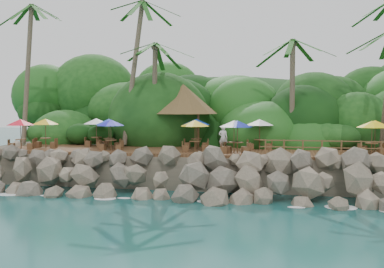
# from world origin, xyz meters

# --- Properties ---
(ground) EXTENTS (140.00, 140.00, 0.00)m
(ground) POSITION_xyz_m (0.00, 0.00, 0.00)
(ground) COLOR #19514F
(ground) RESTS_ON ground
(land_base) EXTENTS (32.00, 25.20, 2.10)m
(land_base) POSITION_xyz_m (0.00, 16.00, 1.05)
(land_base) COLOR gray
(land_base) RESTS_ON ground
(jungle_hill) EXTENTS (44.80, 28.00, 15.40)m
(jungle_hill) POSITION_xyz_m (0.00, 23.50, 0.00)
(jungle_hill) COLOR #143811
(jungle_hill) RESTS_ON ground
(seawall) EXTENTS (29.00, 4.00, 2.30)m
(seawall) POSITION_xyz_m (0.00, 2.00, 1.15)
(seawall) COLOR gray
(seawall) RESTS_ON ground
(terrace) EXTENTS (26.00, 5.00, 0.20)m
(terrace) POSITION_xyz_m (0.00, 6.00, 2.20)
(terrace) COLOR brown
(terrace) RESTS_ON land_base
(jungle_foliage) EXTENTS (44.00, 16.00, 12.00)m
(jungle_foliage) POSITION_xyz_m (0.00, 15.00, 0.00)
(jungle_foliage) COLOR #143811
(jungle_foliage) RESTS_ON ground
(foam_line) EXTENTS (25.20, 0.80, 0.06)m
(foam_line) POSITION_xyz_m (0.00, 0.30, 0.03)
(foam_line) COLOR white
(foam_line) RESTS_ON ground
(palms) EXTENTS (32.62, 6.45, 12.26)m
(palms) POSITION_xyz_m (1.75, 8.67, 11.45)
(palms) COLOR brown
(palms) RESTS_ON ground
(palapa) EXTENTS (5.14, 5.14, 4.60)m
(palapa) POSITION_xyz_m (-1.31, 9.32, 5.79)
(palapa) COLOR brown
(palapa) RESTS_ON ground
(dining_clusters) EXTENTS (25.44, 4.89, 2.08)m
(dining_clusters) POSITION_xyz_m (-0.56, 5.86, 4.03)
(dining_clusters) COLOR brown
(dining_clusters) RESTS_ON terrace
(railing) EXTENTS (8.30, 0.10, 1.00)m
(railing) POSITION_xyz_m (8.83, 3.65, 2.91)
(railing) COLOR brown
(railing) RESTS_ON terrace
(waiter) EXTENTS (0.63, 0.43, 1.67)m
(waiter) POSITION_xyz_m (2.08, 6.29, 3.14)
(waiter) COLOR white
(waiter) RESTS_ON terrace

